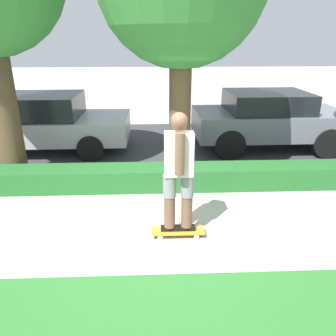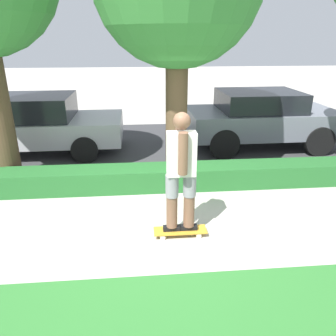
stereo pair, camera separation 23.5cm
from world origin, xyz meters
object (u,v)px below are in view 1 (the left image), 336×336
skater_person (179,171)px  parked_car_front (39,122)px  parked_car_middle (268,119)px  skateboard (178,231)px

skater_person → parked_car_front: size_ratio=0.40×
skater_person → parked_car_front: skater_person is taller
parked_car_front → parked_car_middle: bearing=-0.8°
parked_car_middle → skateboard: bearing=-123.7°
parked_car_front → skater_person: bearing=-52.3°
parked_car_front → parked_car_middle: (5.95, -0.02, 0.04)m
skateboard → parked_car_front: (-3.28, 4.17, 0.68)m
skater_person → parked_car_front: 5.32m
skateboard → skater_person: size_ratio=0.44×
skateboard → parked_car_middle: 4.98m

